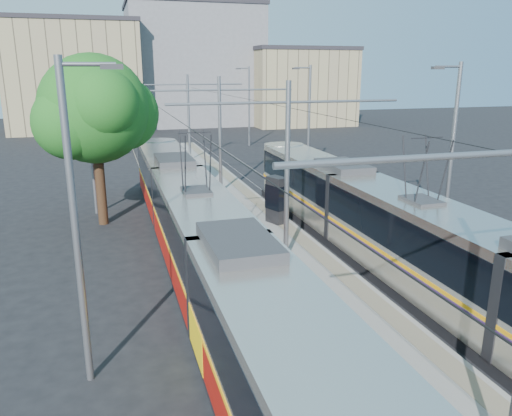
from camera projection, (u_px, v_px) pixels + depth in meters
name	position (u px, v px, depth m)	size (l,w,h in m)	color
ground	(389.00, 374.00, 13.06)	(160.00, 160.00, 0.00)	black
platform	(233.00, 205.00, 28.72)	(4.00, 50.00, 0.30)	gray
tactile_strip_left	(208.00, 204.00, 28.28)	(0.70, 50.00, 0.01)	gray
tactile_strip_right	(257.00, 201.00, 29.08)	(0.70, 50.00, 0.01)	gray
rails	(233.00, 207.00, 28.76)	(8.71, 70.00, 0.03)	gray
tram_left	(198.00, 233.00, 18.93)	(2.43, 31.06, 5.50)	black
tram_right	(418.00, 241.00, 17.56)	(2.43, 30.25, 5.50)	black
catenary	(245.00, 135.00, 24.92)	(9.20, 70.00, 7.00)	slate
street_lamps	(216.00, 127.00, 31.33)	(15.18, 38.22, 8.00)	slate
shelter	(277.00, 199.00, 24.65)	(0.99, 1.21, 2.32)	black
tree	(102.00, 111.00, 24.53)	(5.84, 5.40, 8.48)	#382314
building_left	(75.00, 76.00, 63.88)	(16.32, 12.24, 13.73)	gray
building_centre	(194.00, 65.00, 71.60)	(18.36, 14.28, 16.48)	slate
building_right	(299.00, 86.00, 70.67)	(14.28, 10.20, 10.68)	gray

